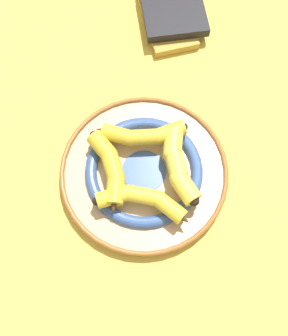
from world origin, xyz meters
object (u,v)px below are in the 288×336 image
Objects in this scene: decorative_bowl at (144,172)px; banana_b at (110,169)px; banana_c at (142,135)px; book_stack at (170,15)px; banana_a at (143,200)px; banana_d at (177,164)px.

decorative_bowl is 2.29× the size of banana_b.
banana_c reaches higher than decorative_bowl.
banana_b reaches higher than banana_c.
banana_c reaches higher than book_stack.
banana_b reaches higher than banana_a.
banana_b is 0.10m from banana_c.
banana_a is at bearing 159.45° from book_stack.
banana_c is (-0.05, 0.13, 0.00)m from banana_a.
banana_a is 1.07× the size of banana_c.
banana_b is 0.68× the size of book_stack.
decorative_bowl is 2.13× the size of banana_d.
decorative_bowl is 0.42m from book_stack.
banana_b is at bearing -152.55° from decorative_bowl.
banana_b is at bearing -32.98° from banana_a.
banana_b is 0.44m from book_stack.
banana_a is at bearing -91.71° from banana_c.
banana_a is at bearing -55.08° from banana_d.
book_stack is at bearing 167.75° from banana_d.
banana_a is 0.49m from book_stack.
banana_d is at bearing -45.42° from banana_c.
banana_b is 0.85× the size of banana_c.
book_stack is at bearing 75.48° from banana_c.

